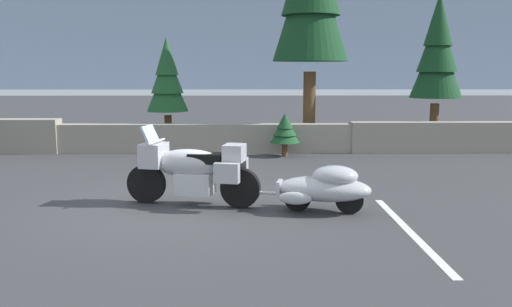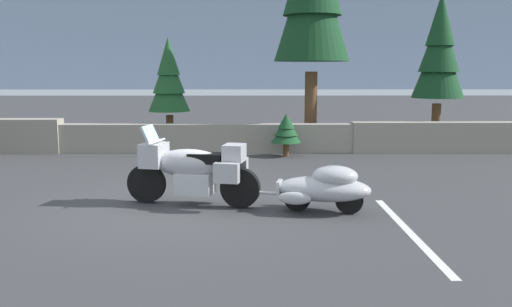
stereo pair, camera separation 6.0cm
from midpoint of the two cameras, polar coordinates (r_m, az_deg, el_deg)
The scene contains 9 objects.
ground_plane at distance 9.11m, azimuth -8.15°, elevation -5.47°, with size 80.00×80.00×0.00m, color #38383A.
stone_guard_wall at distance 14.84m, azimuth -7.83°, elevation 1.76°, with size 24.00×0.54×0.93m.
distant_ridgeline at distance 104.79m, azimuth -1.04°, elevation 11.98°, with size 240.00×80.00×16.00m, color #8C9EB7.
touring_motorcycle at distance 8.97m, azimuth -6.66°, elevation -1.60°, with size 2.28×1.05×1.33m.
car_shaped_trailer at distance 8.56m, azimuth 7.45°, elevation -3.56°, with size 2.23×1.02×0.76m.
pine_tree_secondary at distance 16.41m, azimuth 19.08°, elevation 10.30°, with size 1.48×1.48×4.47m.
pine_tree_far_right at distance 16.06m, azimuth -9.18°, elevation 7.90°, with size 1.22×1.22×3.21m.
pine_sapling_near at distance 14.03m, azimuth 3.36°, elevation 2.57°, with size 0.79×0.79×1.14m.
parking_stripe_marker at distance 7.90m, azimuth 16.15°, elevation -7.95°, with size 0.12×3.60×0.01m, color silver.
Camera 2 is at (1.26, -8.75, 2.24)m, focal length 37.53 mm.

